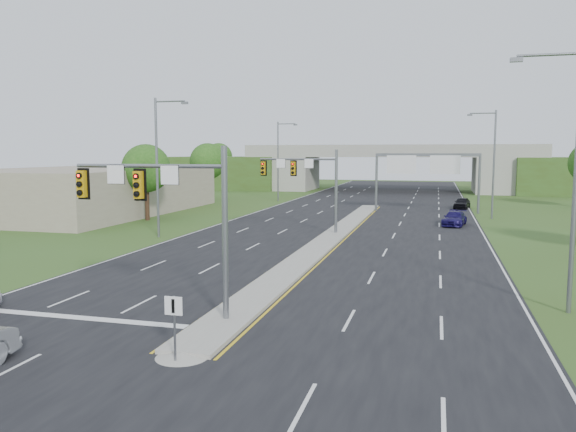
% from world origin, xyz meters
% --- Properties ---
extents(ground, '(240.00, 240.00, 0.00)m').
position_xyz_m(ground, '(0.00, 0.00, 0.00)').
color(ground, '#374E1B').
rests_on(ground, ground).
extents(road, '(24.00, 160.00, 0.02)m').
position_xyz_m(road, '(0.00, 35.00, 0.01)').
color(road, black).
rests_on(road, ground).
extents(median, '(2.00, 54.00, 0.16)m').
position_xyz_m(median, '(0.00, 23.00, 0.10)').
color(median, gray).
rests_on(median, road).
extents(median_nose, '(2.00, 2.00, 0.16)m').
position_xyz_m(median_nose, '(0.00, -4.00, 0.10)').
color(median_nose, gray).
rests_on(median_nose, road).
extents(lane_markings, '(23.72, 160.00, 0.01)m').
position_xyz_m(lane_markings, '(-0.60, 28.91, 0.02)').
color(lane_markings, gold).
rests_on(lane_markings, road).
extents(signal_mast_near, '(6.62, 0.60, 7.00)m').
position_xyz_m(signal_mast_near, '(-2.26, -0.07, 4.73)').
color(signal_mast_near, slate).
rests_on(signal_mast_near, ground).
extents(signal_mast_far, '(6.62, 0.60, 7.00)m').
position_xyz_m(signal_mast_far, '(-2.26, 24.93, 4.73)').
color(signal_mast_far, slate).
rests_on(signal_mast_far, ground).
extents(keep_right_sign, '(0.60, 0.13, 2.20)m').
position_xyz_m(keep_right_sign, '(0.00, -4.53, 1.52)').
color(keep_right_sign, slate).
rests_on(keep_right_sign, ground).
extents(sign_gantry, '(11.58, 0.44, 6.67)m').
position_xyz_m(sign_gantry, '(6.68, 44.92, 5.24)').
color(sign_gantry, slate).
rests_on(sign_gantry, ground).
extents(overpass, '(80.00, 14.00, 8.10)m').
position_xyz_m(overpass, '(0.00, 80.00, 3.55)').
color(overpass, gray).
rests_on(overpass, ground).
extents(lightpole_l_mid, '(2.85, 0.25, 11.00)m').
position_xyz_m(lightpole_l_mid, '(-13.30, 20.00, 6.10)').
color(lightpole_l_mid, slate).
rests_on(lightpole_l_mid, ground).
extents(lightpole_l_far, '(2.85, 0.25, 11.00)m').
position_xyz_m(lightpole_l_far, '(-13.30, 55.00, 6.10)').
color(lightpole_l_far, slate).
rests_on(lightpole_l_far, ground).
extents(lightpole_r_near, '(2.85, 0.25, 11.00)m').
position_xyz_m(lightpole_r_near, '(13.30, 5.00, 6.10)').
color(lightpole_r_near, slate).
rests_on(lightpole_r_near, ground).
extents(lightpole_r_far, '(2.85, 0.25, 11.00)m').
position_xyz_m(lightpole_r_far, '(13.30, 40.00, 6.10)').
color(lightpole_r_far, slate).
rests_on(lightpole_r_far, ground).
extents(tree_l_near, '(4.80, 4.80, 7.60)m').
position_xyz_m(tree_l_near, '(-20.00, 30.00, 5.18)').
color(tree_l_near, '#382316').
rests_on(tree_l_near, ground).
extents(tree_l_mid, '(5.20, 5.20, 8.12)m').
position_xyz_m(tree_l_mid, '(-24.00, 55.00, 5.51)').
color(tree_l_mid, '#382316').
rests_on(tree_l_mid, ground).
extents(tree_back_a, '(6.00, 6.00, 8.85)m').
position_xyz_m(tree_back_a, '(-38.00, 94.00, 5.84)').
color(tree_back_a, '#382316').
rests_on(tree_back_a, ground).
extents(tree_back_b, '(5.60, 5.60, 8.32)m').
position_xyz_m(tree_back_b, '(-24.00, 94.00, 5.51)').
color(tree_back_b, '#382316').
rests_on(tree_back_b, ground).
extents(tree_back_c, '(5.60, 5.60, 8.32)m').
position_xyz_m(tree_back_c, '(24.00, 94.00, 5.51)').
color(tree_back_c, '#382316').
rests_on(tree_back_c, ground).
extents(commercial_building, '(18.00, 30.00, 5.00)m').
position_xyz_m(commercial_building, '(-30.00, 35.00, 2.50)').
color(commercial_building, gray).
rests_on(commercial_building, ground).
extents(car_far_b, '(2.59, 4.77, 1.31)m').
position_xyz_m(car_far_b, '(9.65, 33.49, 0.68)').
color(car_far_b, '#110B42').
rests_on(car_far_b, road).
extents(car_far_c, '(2.35, 4.23, 1.36)m').
position_xyz_m(car_far_c, '(11.00, 50.41, 0.70)').
color(car_far_c, black).
rests_on(car_far_c, road).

